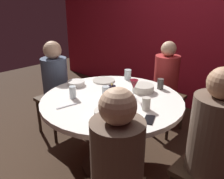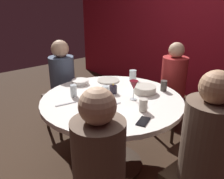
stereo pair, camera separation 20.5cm
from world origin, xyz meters
name	(u,v)px [view 2 (the right image)]	position (x,y,z in m)	size (l,w,h in m)	color
ground_plane	(112,164)	(0.00, 0.00, 0.00)	(8.00, 8.00, 0.00)	#382619
back_wall	(218,21)	(0.00, 1.79, 1.30)	(6.00, 0.10, 2.60)	maroon
dining_table	(112,114)	(0.00, 0.00, 0.57)	(1.27, 1.27, 0.73)	white
seated_diner_left	(62,77)	(-0.91, 0.00, 0.71)	(0.40, 0.40, 1.14)	#3F2D1E
seated_diner_back	(174,80)	(0.00, 0.94, 0.70)	(0.40, 0.40, 1.13)	#3F2D1E
seated_diner_right	(207,142)	(0.91, 0.00, 0.74)	(0.40, 0.40, 1.20)	#3F2D1E
seated_diner_front_right	(99,167)	(0.64, -0.64, 0.72)	(0.57, 0.57, 1.18)	#3F2D1E
candle_holder	(113,89)	(-0.08, 0.08, 0.77)	(0.07, 0.07, 0.10)	black
wine_glass	(134,86)	(0.15, 0.12, 0.86)	(0.08, 0.08, 0.18)	silver
dinner_plate	(108,80)	(-0.38, 0.27, 0.74)	(0.24, 0.24, 0.01)	beige
cell_phone	(143,121)	(0.48, -0.11, 0.74)	(0.07, 0.14, 0.01)	black
bowl_serving_large	(80,82)	(-0.49, -0.02, 0.76)	(0.17, 0.17, 0.05)	silver
bowl_salad_center	(100,114)	(0.24, -0.31, 0.77)	(0.18, 0.18, 0.07)	beige
bowl_small_white	(145,89)	(0.11, 0.31, 0.77)	(0.21, 0.21, 0.07)	beige
cup_near_candle	(111,123)	(0.40, -0.35, 0.78)	(0.08, 0.08, 0.09)	silver
cup_by_left_diner	(164,86)	(0.19, 0.49, 0.78)	(0.06, 0.06, 0.10)	#4C4742
cup_by_right_diner	(143,105)	(0.36, 0.01, 0.79)	(0.07, 0.07, 0.10)	beige
cup_center_front	(106,92)	(-0.03, -0.05, 0.79)	(0.07, 0.07, 0.12)	silver
cup_far_edge	(133,75)	(-0.23, 0.49, 0.79)	(0.08, 0.08, 0.11)	silver
cup_beside_wine	(74,91)	(-0.25, -0.24, 0.79)	(0.06, 0.06, 0.11)	silver
fork_near_plate	(112,105)	(0.13, -0.11, 0.74)	(0.02, 0.18, 0.01)	#B7B7BC
knife_near_plate	(66,104)	(-0.15, -0.39, 0.74)	(0.02, 0.18, 0.01)	#B7B7BC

